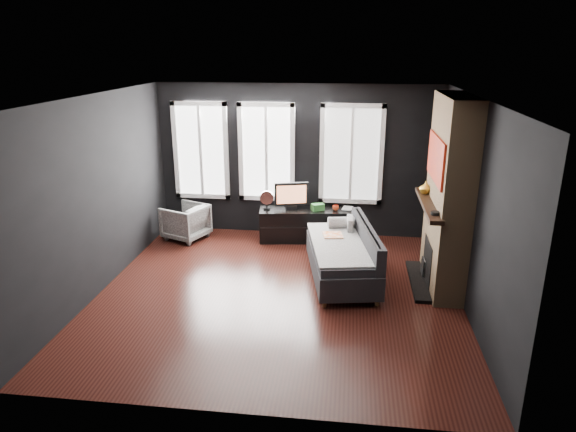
# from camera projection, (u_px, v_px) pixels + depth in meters

# --- Properties ---
(floor) EXTENTS (5.00, 5.00, 0.00)m
(floor) POSITION_uv_depth(u_px,v_px,m) (278.00, 293.00, 7.20)
(floor) COLOR black
(floor) RESTS_ON ground
(ceiling) EXTENTS (5.00, 5.00, 0.00)m
(ceiling) POSITION_uv_depth(u_px,v_px,m) (277.00, 97.00, 6.35)
(ceiling) COLOR white
(ceiling) RESTS_ON ground
(wall_back) EXTENTS (5.00, 0.02, 2.70)m
(wall_back) POSITION_uv_depth(u_px,v_px,m) (297.00, 161.00, 9.13)
(wall_back) COLOR black
(wall_back) RESTS_ON ground
(wall_left) EXTENTS (0.02, 5.00, 2.70)m
(wall_left) POSITION_uv_depth(u_px,v_px,m) (98.00, 195.00, 7.06)
(wall_left) COLOR black
(wall_left) RESTS_ON ground
(wall_right) EXTENTS (0.02, 5.00, 2.70)m
(wall_right) POSITION_uv_depth(u_px,v_px,m) (473.00, 208.00, 6.49)
(wall_right) COLOR black
(wall_right) RESTS_ON ground
(windows) EXTENTS (4.00, 0.16, 1.76)m
(windows) POSITION_uv_depth(u_px,v_px,m) (272.00, 102.00, 8.82)
(windows) COLOR white
(windows) RESTS_ON wall_back
(fireplace) EXTENTS (0.70, 1.62, 2.70)m
(fireplace) POSITION_uv_depth(u_px,v_px,m) (449.00, 195.00, 7.07)
(fireplace) COLOR #93724C
(fireplace) RESTS_ON floor
(sofa) EXTENTS (1.28, 2.06, 0.82)m
(sofa) POSITION_uv_depth(u_px,v_px,m) (342.00, 253.00, 7.54)
(sofa) COLOR #242426
(sofa) RESTS_ON floor
(stripe_pillow) EXTENTS (0.10, 0.35, 0.35)m
(stripe_pillow) POSITION_uv_depth(u_px,v_px,m) (350.00, 228.00, 8.03)
(stripe_pillow) COLOR gray
(stripe_pillow) RESTS_ON sofa
(armchair) EXTENTS (0.83, 0.86, 0.69)m
(armchair) POSITION_uv_depth(u_px,v_px,m) (185.00, 220.00, 9.15)
(armchair) COLOR silver
(armchair) RESTS_ON floor
(media_console) EXTENTS (1.70, 0.73, 0.57)m
(media_console) POSITION_uv_depth(u_px,v_px,m) (306.00, 224.00, 9.12)
(media_console) COLOR black
(media_console) RESTS_ON floor
(monitor) EXTENTS (0.62, 0.29, 0.54)m
(monitor) POSITION_uv_depth(u_px,v_px,m) (291.00, 194.00, 8.97)
(monitor) COLOR black
(monitor) RESTS_ON media_console
(desk_fan) EXTENTS (0.28, 0.28, 0.35)m
(desk_fan) POSITION_uv_depth(u_px,v_px,m) (267.00, 200.00, 8.97)
(desk_fan) COLOR gray
(desk_fan) RESTS_ON media_console
(mug) EXTENTS (0.12, 0.10, 0.11)m
(mug) POSITION_uv_depth(u_px,v_px,m) (336.00, 207.00, 8.96)
(mug) COLOR #E44921
(mug) RESTS_ON media_console
(book) EXTENTS (0.17, 0.05, 0.24)m
(book) POSITION_uv_depth(u_px,v_px,m) (343.00, 202.00, 9.04)
(book) COLOR #BEAC91
(book) RESTS_ON media_console
(storage_box) EXTENTS (0.25, 0.21, 0.12)m
(storage_box) POSITION_uv_depth(u_px,v_px,m) (318.00, 207.00, 8.96)
(storage_box) COLOR #2D7331
(storage_box) RESTS_ON media_console
(mantel_vase) EXTENTS (0.24, 0.24, 0.18)m
(mantel_vase) POSITION_uv_depth(u_px,v_px,m) (426.00, 188.00, 7.54)
(mantel_vase) COLOR gold
(mantel_vase) RESTS_ON fireplace
(mantel_clock) EXTENTS (0.16, 0.16, 0.04)m
(mantel_clock) POSITION_uv_depth(u_px,v_px,m) (435.00, 213.00, 6.62)
(mantel_clock) COLOR black
(mantel_clock) RESTS_ON fireplace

